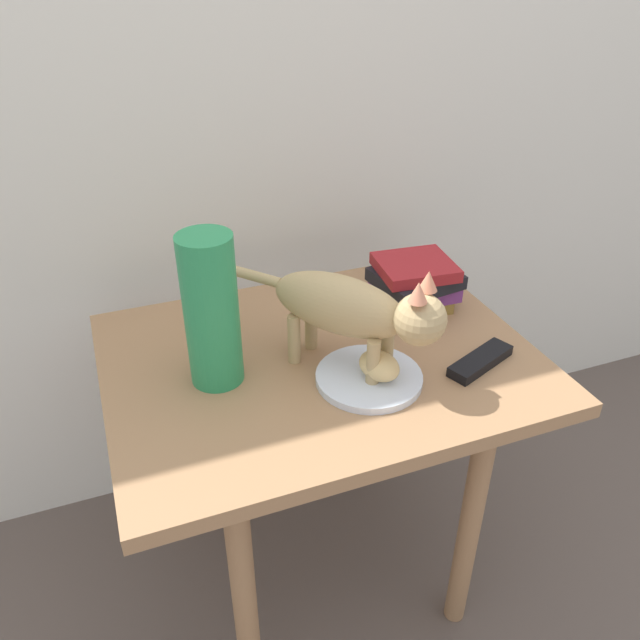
% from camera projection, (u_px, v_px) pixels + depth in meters
% --- Properties ---
extents(ground_plane, '(6.00, 6.00, 0.00)m').
position_uv_depth(ground_plane, '(320.00, 562.00, 1.54)').
color(ground_plane, brown).
extents(back_panel, '(4.00, 0.04, 2.20)m').
position_uv_depth(back_panel, '(246.00, 51.00, 1.30)').
color(back_panel, silver).
rests_on(back_panel, ground).
extents(side_table, '(0.81, 0.62, 0.62)m').
position_uv_depth(side_table, '(320.00, 390.00, 1.26)').
color(side_table, '#9E724C').
rests_on(side_table, ground).
extents(plate, '(0.19, 0.19, 0.01)m').
position_uv_depth(plate, '(369.00, 378.00, 1.14)').
color(plate, silver).
rests_on(plate, side_table).
extents(bread_roll, '(0.09, 0.10, 0.05)m').
position_uv_depth(bread_roll, '(379.00, 366.00, 1.12)').
color(bread_roll, '#E0BC7A').
rests_on(bread_roll, plate).
extents(cat, '(0.33, 0.39, 0.23)m').
position_uv_depth(cat, '(354.00, 309.00, 1.10)').
color(cat, tan).
rests_on(cat, side_table).
extents(book_stack, '(0.18, 0.17, 0.11)m').
position_uv_depth(book_stack, '(413.00, 283.00, 1.35)').
color(book_stack, olive).
rests_on(book_stack, side_table).
extents(green_vase, '(0.10, 0.10, 0.28)m').
position_uv_depth(green_vase, '(211.00, 310.00, 1.08)').
color(green_vase, '#288C51').
rests_on(green_vase, side_table).
extents(tv_remote, '(0.16, 0.10, 0.02)m').
position_uv_depth(tv_remote, '(480.00, 361.00, 1.18)').
color(tv_remote, black).
rests_on(tv_remote, side_table).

